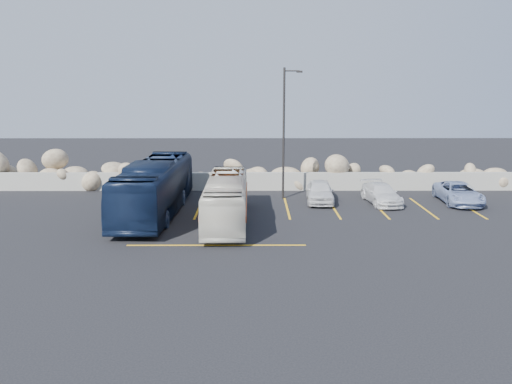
{
  "coord_description": "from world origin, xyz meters",
  "views": [
    {
      "loc": [
        0.69,
        -21.01,
        7.05
      ],
      "look_at": [
        0.79,
        4.0,
        1.61
      ],
      "focal_mm": 35.0,
      "sensor_mm": 36.0,
      "label": 1
    }
  ],
  "objects_px": {
    "car_a": "(320,191)",
    "car_d": "(458,193)",
    "car_c": "(381,194)",
    "lamppost": "(285,130)",
    "vintage_bus": "(226,200)",
    "tour_coach": "(155,188)"
  },
  "relations": [
    {
      "from": "vintage_bus",
      "to": "car_c",
      "type": "xyz_separation_m",
      "value": [
        9.08,
        4.18,
        -0.62
      ]
    },
    {
      "from": "tour_coach",
      "to": "car_a",
      "type": "xyz_separation_m",
      "value": [
        9.43,
        2.81,
        -0.82
      ]
    },
    {
      "from": "tour_coach",
      "to": "car_d",
      "type": "relative_size",
      "value": 2.41
    },
    {
      "from": "lamppost",
      "to": "car_d",
      "type": "distance_m",
      "value": 11.15
    },
    {
      "from": "lamppost",
      "to": "vintage_bus",
      "type": "height_order",
      "value": "lamppost"
    },
    {
      "from": "vintage_bus",
      "to": "tour_coach",
      "type": "bearing_deg",
      "value": 156.37
    },
    {
      "from": "car_a",
      "to": "car_c",
      "type": "bearing_deg",
      "value": -0.95
    },
    {
      "from": "tour_coach",
      "to": "car_d",
      "type": "height_order",
      "value": "tour_coach"
    },
    {
      "from": "car_c",
      "to": "tour_coach",
      "type": "bearing_deg",
      "value": -174.79
    },
    {
      "from": "lamppost",
      "to": "vintage_bus",
      "type": "xyz_separation_m",
      "value": [
        -3.29,
        -5.48,
        -3.09
      ]
    },
    {
      "from": "lamppost",
      "to": "car_c",
      "type": "bearing_deg",
      "value": -12.63
    },
    {
      "from": "lamppost",
      "to": "car_d",
      "type": "xyz_separation_m",
      "value": [
        10.46,
        -1.24,
        -3.68
      ]
    },
    {
      "from": "tour_coach",
      "to": "car_a",
      "type": "height_order",
      "value": "tour_coach"
    },
    {
      "from": "car_a",
      "to": "car_c",
      "type": "distance_m",
      "value": 3.67
    },
    {
      "from": "vintage_bus",
      "to": "tour_coach",
      "type": "relative_size",
      "value": 0.81
    },
    {
      "from": "vintage_bus",
      "to": "lamppost",
      "type": "bearing_deg",
      "value": 58.45
    },
    {
      "from": "tour_coach",
      "to": "car_c",
      "type": "distance_m",
      "value": 13.34
    },
    {
      "from": "car_a",
      "to": "car_d",
      "type": "distance_m",
      "value": 8.33
    },
    {
      "from": "tour_coach",
      "to": "car_a",
      "type": "relative_size",
      "value": 2.73
    },
    {
      "from": "car_a",
      "to": "vintage_bus",
      "type": "bearing_deg",
      "value": -135.9
    },
    {
      "from": "car_d",
      "to": "car_c",
      "type": "bearing_deg",
      "value": -176.42
    },
    {
      "from": "car_d",
      "to": "lamppost",
      "type": "bearing_deg",
      "value": 176.15
    }
  ]
}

